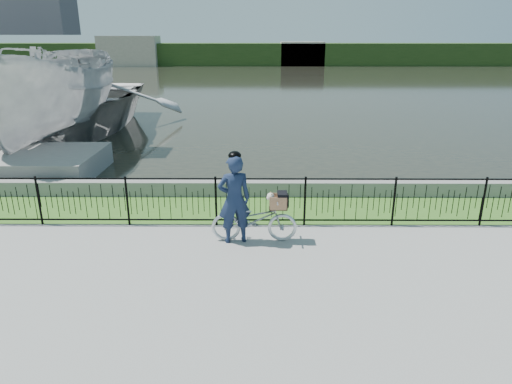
{
  "coord_description": "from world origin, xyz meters",
  "views": [
    {
      "loc": [
        -0.04,
        -8.01,
        4.11
      ],
      "look_at": [
        -0.1,
        1.0,
        1.0
      ],
      "focal_mm": 32.0,
      "sensor_mm": 36.0,
      "label": 1
    }
  ],
  "objects_px": {
    "boat_near": "(50,94)",
    "boat_far": "(57,105)",
    "cyclist": "(234,198)",
    "bicycle_rig": "(255,219)"
  },
  "relations": [
    {
      "from": "boat_near",
      "to": "boat_far",
      "type": "distance_m",
      "value": 2.98
    },
    {
      "from": "cyclist",
      "to": "boat_near",
      "type": "xyz_separation_m",
      "value": [
        -7.15,
        8.14,
        1.11
      ]
    },
    {
      "from": "bicycle_rig",
      "to": "boat_far",
      "type": "relative_size",
      "value": 0.14
    },
    {
      "from": "bicycle_rig",
      "to": "boat_near",
      "type": "height_order",
      "value": "boat_near"
    },
    {
      "from": "boat_near",
      "to": "boat_far",
      "type": "height_order",
      "value": "boat_near"
    },
    {
      "from": "cyclist",
      "to": "boat_near",
      "type": "height_order",
      "value": "boat_near"
    },
    {
      "from": "boat_far",
      "to": "cyclist",
      "type": "bearing_deg",
      "value": -53.09
    },
    {
      "from": "cyclist",
      "to": "boat_near",
      "type": "distance_m",
      "value": 10.89
    },
    {
      "from": "boat_far",
      "to": "boat_near",
      "type": "bearing_deg",
      "value": -69.75
    },
    {
      "from": "bicycle_rig",
      "to": "cyclist",
      "type": "relative_size",
      "value": 0.92
    }
  ]
}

